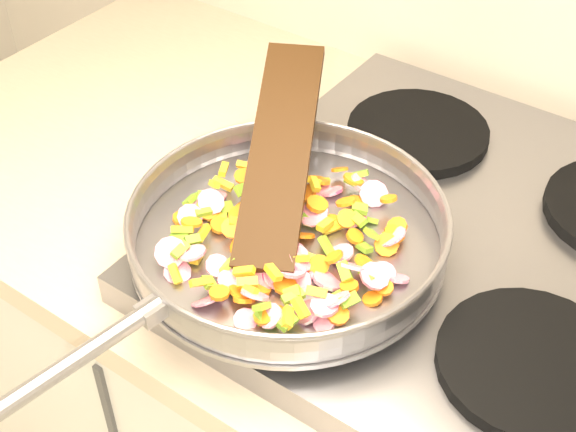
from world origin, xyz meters
The scene contains 7 objects.
cooktop centered at (-0.70, 1.67, 0.92)m, with size 0.60×0.60×0.04m, color #939399.
grate_fl centered at (-0.84, 1.52, 0.95)m, with size 0.19×0.19×0.02m, color black.
grate_fr centered at (-0.56, 1.52, 0.95)m, with size 0.19×0.19×0.02m, color black.
grate_bl centered at (-0.84, 1.81, 0.95)m, with size 0.19×0.19×0.02m, color black.
saute_pan centered at (-0.85, 1.51, 0.98)m, with size 0.39×0.56×0.05m.
vegetable_heap centered at (-0.84, 1.51, 0.97)m, with size 0.28×0.29×0.05m.
wooden_spatula centered at (-0.90, 1.57, 1.03)m, with size 0.30×0.07×0.01m, color black.
Camera 1 is at (-0.47, 0.98, 1.57)m, focal length 50.00 mm.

